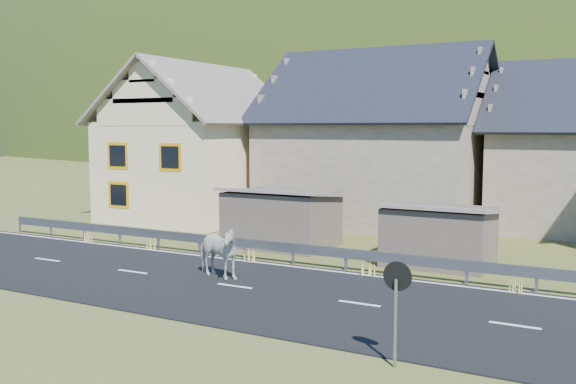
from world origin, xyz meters
The scene contains 11 objects.
ground centered at (0.00, 0.00, 0.00)m, with size 160.00×160.00×0.00m, color #424619.
road centered at (0.00, 0.00, 0.02)m, with size 60.00×7.00×0.04m, color black.
lane_markings centered at (0.00, 0.00, 0.04)m, with size 60.00×6.60×0.01m, color silver.
guardrail centered at (0.00, 3.68, 0.56)m, with size 28.10×0.09×0.75m.
shed_left centered at (-2.00, 6.50, 1.10)m, with size 4.30×3.30×2.40m, color brown.
shed_right centered at (4.50, 6.00, 1.00)m, with size 3.80×2.90×2.20m, color brown.
house_cream centered at (-10.00, 12.00, 4.36)m, with size 7.80×9.80×8.30m.
house_stone_a centered at (-1.00, 15.00, 4.63)m, with size 10.80×9.80×8.90m.
conifer_patch centered at (-55.00, 110.00, 6.00)m, with size 76.00×50.00×28.00m, color black.
horse centered at (-1.12, 0.65, 0.90)m, with size 2.04×0.93×1.72m, color beige.
traffic_mirror centered at (6.32, -3.79, 1.57)m, with size 0.59×0.17×2.14m.
Camera 1 is at (10.35, -15.72, 4.77)m, focal length 40.00 mm.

